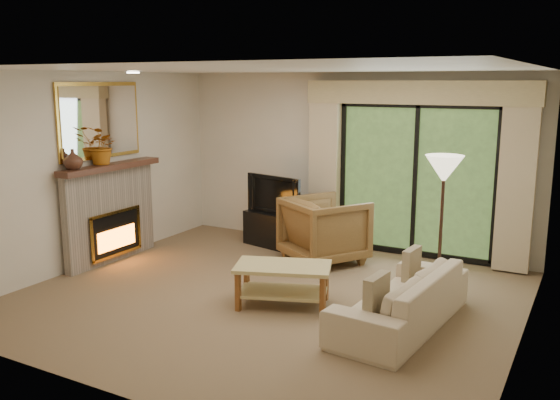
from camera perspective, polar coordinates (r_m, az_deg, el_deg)
The scene contains 22 objects.
floor at distance 7.01m, azimuth -1.19°, elevation -9.27°, with size 5.50×5.50×0.00m, color brown.
ceiling at distance 6.56m, azimuth -1.29°, elevation 12.48°, with size 5.50×5.50×0.00m, color silver.
wall_back at distance 8.90m, azimuth 6.84°, elevation 3.72°, with size 5.00×5.00×0.00m, color beige.
wall_front at distance 4.72m, azimuth -16.59°, elevation -3.51°, with size 5.00×5.00×0.00m, color beige.
wall_left at distance 8.37m, azimuth -17.80°, elevation 2.77°, with size 5.00×5.00×0.00m, color beige.
wall_right at distance 5.83m, azimuth 22.90°, elevation -1.15°, with size 5.00×5.00×0.00m, color beige.
fireplace at distance 8.53m, azimuth -16.03°, elevation -1.17°, with size 0.24×1.70×1.37m, color gray, non-canonical shape.
mirror at distance 8.42m, azimuth -16.92°, elevation 7.33°, with size 0.07×1.45×1.02m, color gold, non-canonical shape.
sliding_door at distance 8.56m, azimuth 12.90°, elevation 1.86°, with size 2.26×0.10×2.16m, color black, non-canonical shape.
curtain_left at distance 8.90m, azimuth 4.35°, elevation 3.12°, with size 0.45×0.18×2.35m, color tan.
curtain_right at distance 8.18m, azimuth 21.84°, elevation 1.60°, with size 0.45×0.18×2.35m, color tan.
cornice at distance 8.36m, azimuth 13.10°, elevation 10.04°, with size 3.20×0.24×0.32m, color tan.
media_console at distance 9.00m, azimuth -0.21°, elevation -2.87°, with size 1.03×0.46×0.52m, color black.
tv at distance 8.88m, azimuth -0.21°, elevation 0.57°, with size 1.01×0.13×0.58m, color black.
armchair at distance 8.21m, azimuth 4.30°, elevation -2.88°, with size 0.97×1.00×0.91m, color brown.
sofa at distance 6.27m, azimuth 11.57°, elevation -9.24°, with size 1.99×0.78×0.58m, color tan.
pillow_near at distance 5.71m, azimuth 9.27°, elevation -9.03°, with size 0.10×0.39×0.39m, color brown.
pillow_far at distance 6.75m, azimuth 12.55°, elevation -6.00°, with size 0.09×0.35×0.35m, color brown.
coffee_table at distance 6.68m, azimuth 0.29°, elevation -8.19°, with size 1.05×0.58×0.47m, color tan, non-canonical shape.
floor_lamp at distance 7.15m, azimuth 15.24°, elevation -2.38°, with size 0.44×0.44×1.64m, color #FFF2C9, non-canonical shape.
vase at distance 7.97m, azimuth -19.31°, elevation 3.72°, with size 0.25×0.25×0.26m, color #44261A.
branches at distance 8.30m, azimuth -16.77°, elevation 5.04°, with size 0.46×0.40×0.51m, color #985311.
Camera 1 is at (3.28, -5.68, 2.48)m, focal length 38.00 mm.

